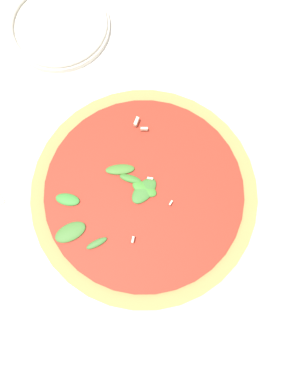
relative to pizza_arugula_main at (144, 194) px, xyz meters
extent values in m
plane|color=silver|center=(-0.04, 0.02, -0.02)|extent=(6.00, 6.00, 0.00)
cylinder|color=silver|center=(0.00, 0.00, -0.01)|extent=(0.37, 0.37, 0.01)
cylinder|color=tan|center=(0.00, 0.00, 0.00)|extent=(0.35, 0.35, 0.02)
cylinder|color=#A82D1E|center=(0.00, 0.00, 0.02)|extent=(0.30, 0.30, 0.01)
ellipsoid|color=#3E7E2F|center=(0.02, 0.01, 0.02)|extent=(0.03, 0.03, 0.01)
ellipsoid|color=#417B35|center=(-0.05, 0.09, 0.02)|extent=(0.02, 0.03, 0.01)
ellipsoid|color=#498031|center=(0.04, 0.02, 0.02)|extent=(0.03, 0.05, 0.01)
ellipsoid|color=#447B33|center=(-0.03, 0.12, 0.02)|extent=(0.03, 0.05, 0.01)
ellipsoid|color=#3D7A31|center=(0.00, 0.00, 0.02)|extent=(0.05, 0.05, 0.01)
ellipsoid|color=#3C8C37|center=(0.02, 0.11, 0.02)|extent=(0.03, 0.04, 0.01)
ellipsoid|color=#408B2F|center=(0.00, 0.00, 0.02)|extent=(0.04, 0.04, 0.01)
cube|color=beige|center=(0.01, -0.01, 0.03)|extent=(0.01, 0.01, 0.00)
cube|color=beige|center=(0.09, -0.03, 0.03)|extent=(0.01, 0.01, 0.01)
cube|color=beige|center=(-0.07, 0.04, 0.03)|extent=(0.01, 0.01, 0.01)
cube|color=beige|center=(-0.03, -0.03, 0.03)|extent=(0.01, 0.01, 0.00)
cube|color=beige|center=(0.11, -0.02, 0.03)|extent=(0.01, 0.01, 0.01)
cylinder|color=silver|center=(0.34, 0.05, -0.01)|extent=(0.18, 0.18, 0.01)
torus|color=silver|center=(0.34, 0.05, 0.00)|extent=(0.18, 0.18, 0.01)
camera|label=1|loc=(-0.13, 0.04, 0.56)|focal=35.00mm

